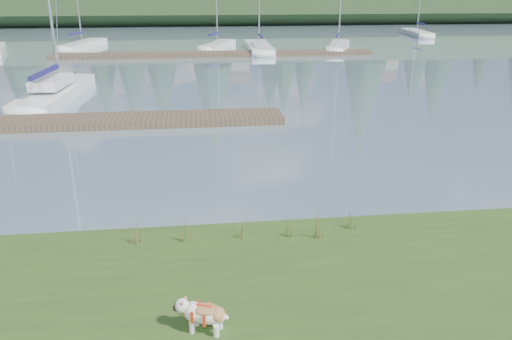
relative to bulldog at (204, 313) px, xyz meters
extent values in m
plane|color=#7B95A3|center=(-0.38, 35.23, -0.67)|extent=(200.00, 200.00, 0.00)
cube|color=black|center=(-0.38, 78.23, 1.83)|extent=(200.00, 20.00, 5.00)
cylinder|color=silver|center=(-0.19, -0.04, -0.22)|extent=(0.09, 0.09, 0.20)
cylinder|color=silver|center=(-0.13, 0.15, -0.22)|extent=(0.09, 0.09, 0.20)
cylinder|color=silver|center=(0.18, -0.17, -0.22)|extent=(0.09, 0.09, 0.20)
cylinder|color=silver|center=(0.24, 0.02, -0.22)|extent=(0.09, 0.09, 0.20)
ellipsoid|color=silver|center=(0.03, -0.01, -0.02)|extent=(0.72, 0.52, 0.30)
ellipsoid|color=#A9713F|center=(0.03, -0.01, 0.08)|extent=(0.53, 0.44, 0.11)
ellipsoid|color=silver|center=(-0.34, 0.12, 0.08)|extent=(0.29, 0.30, 0.23)
cube|color=black|center=(-0.43, 0.15, 0.04)|extent=(0.10, 0.13, 0.09)
cube|color=white|center=(-7.10, 19.69, -0.45)|extent=(2.40, 8.42, 0.70)
ellipsoid|color=white|center=(-6.85, 23.85, -0.45)|extent=(1.95, 2.38, 0.70)
cube|color=#1B1855|center=(-7.18, 18.47, 0.88)|extent=(0.43, 3.79, 0.20)
cube|color=white|center=(-7.13, 19.22, 0.28)|extent=(1.51, 3.10, 0.45)
cube|color=#4C3D2C|center=(-4.38, 14.23, -0.52)|extent=(16.00, 2.00, 0.30)
cube|color=#4C3D2C|center=(1.62, 35.23, -0.52)|extent=(26.00, 2.20, 0.30)
cube|color=white|center=(-10.29, 42.22, -0.45)|extent=(3.40, 7.67, 0.70)
ellipsoid|color=white|center=(-9.41, 45.86, -0.45)|extent=(2.06, 2.37, 0.70)
cube|color=#1B1855|center=(-10.53, 41.23, 0.73)|extent=(0.89, 2.94, 0.20)
cube|color=white|center=(2.09, 40.04, -0.45)|extent=(3.75, 6.66, 0.70)
ellipsoid|color=white|center=(3.27, 43.10, -0.45)|extent=(1.98, 2.18, 0.70)
cube|color=#1B1855|center=(1.77, 39.21, 0.73)|extent=(1.13, 2.51, 0.20)
cube|color=white|center=(5.68, 38.23, -0.45)|extent=(2.20, 8.51, 0.70)
ellipsoid|color=white|center=(5.82, 42.46, -0.45)|extent=(1.92, 2.36, 0.70)
cube|color=#1B1855|center=(5.64, 37.08, 0.73)|extent=(0.31, 3.37, 0.20)
cube|color=white|center=(12.84, 38.10, -0.45)|extent=(3.82, 6.96, 0.70)
ellipsoid|color=white|center=(14.02, 41.31, -0.45)|extent=(2.05, 2.27, 0.70)
cube|color=#1B1855|center=(12.52, 37.22, 0.73)|extent=(1.13, 2.62, 0.20)
cube|color=white|center=(25.50, 50.13, -0.45)|extent=(2.71, 7.86, 0.70)
ellipsoid|color=white|center=(25.99, 53.94, -0.45)|extent=(1.93, 2.30, 0.70)
cube|color=#1B1855|center=(25.37, 49.08, 0.73)|extent=(0.59, 3.06, 0.20)
cone|color=#475B23|center=(-0.38, 2.95, -0.04)|extent=(0.03, 0.03, 0.57)
cone|color=brown|center=(-0.27, 2.88, -0.09)|extent=(0.03, 0.03, 0.46)
cone|color=#475B23|center=(-0.32, 2.98, -0.01)|extent=(0.03, 0.03, 0.63)
cone|color=brown|center=(-0.24, 2.92, -0.12)|extent=(0.03, 0.03, 0.40)
cone|color=#475B23|center=(-0.36, 2.87, -0.07)|extent=(0.03, 0.03, 0.51)
cone|color=#475B23|center=(0.78, 3.05, -0.07)|extent=(0.03, 0.03, 0.51)
cone|color=brown|center=(0.89, 2.98, -0.12)|extent=(0.03, 0.03, 0.41)
cone|color=#475B23|center=(0.84, 3.08, -0.04)|extent=(0.03, 0.03, 0.56)
cone|color=brown|center=(0.92, 3.02, -0.15)|extent=(0.03, 0.03, 0.36)
cone|color=#475B23|center=(0.80, 2.97, -0.09)|extent=(0.03, 0.03, 0.46)
cone|color=#475B23|center=(2.47, 2.82, 0.02)|extent=(0.03, 0.03, 0.68)
cone|color=brown|center=(2.58, 2.75, -0.05)|extent=(0.03, 0.03, 0.55)
cone|color=#475B23|center=(2.53, 2.85, 0.05)|extent=(0.03, 0.03, 0.75)
cone|color=brown|center=(2.61, 2.79, -0.08)|extent=(0.03, 0.03, 0.48)
cone|color=#475B23|center=(2.49, 2.74, -0.01)|extent=(0.03, 0.03, 0.62)
cone|color=#475B23|center=(-1.45, 3.02, -0.04)|extent=(0.03, 0.03, 0.57)
cone|color=brown|center=(-1.34, 2.95, -0.09)|extent=(0.03, 0.03, 0.46)
cone|color=#475B23|center=(-1.39, 3.05, -0.01)|extent=(0.03, 0.03, 0.63)
cone|color=brown|center=(-1.31, 2.99, -0.12)|extent=(0.03, 0.03, 0.40)
cone|color=#475B23|center=(-1.43, 2.94, -0.07)|extent=(0.03, 0.03, 0.51)
cone|color=#475B23|center=(1.80, 2.93, -0.12)|extent=(0.03, 0.03, 0.40)
cone|color=brown|center=(1.91, 2.86, -0.16)|extent=(0.03, 0.03, 0.32)
cone|color=#475B23|center=(1.86, 2.96, -0.10)|extent=(0.03, 0.03, 0.44)
cone|color=brown|center=(1.94, 2.90, -0.18)|extent=(0.03, 0.03, 0.28)
cone|color=#475B23|center=(1.82, 2.85, -0.14)|extent=(0.03, 0.03, 0.36)
cone|color=#475B23|center=(3.31, 3.14, -0.09)|extent=(0.03, 0.03, 0.47)
cone|color=brown|center=(3.42, 3.07, -0.13)|extent=(0.03, 0.03, 0.38)
cone|color=#475B23|center=(3.37, 3.17, -0.06)|extent=(0.03, 0.03, 0.52)
cone|color=brown|center=(3.45, 3.11, -0.16)|extent=(0.03, 0.03, 0.33)
cone|color=#475B23|center=(3.33, 3.06, -0.11)|extent=(0.03, 0.03, 0.43)
cube|color=#33281C|center=(-0.38, 3.63, -0.60)|extent=(60.00, 0.50, 0.14)
camera|label=1|loc=(0.03, -6.55, 4.79)|focal=35.00mm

